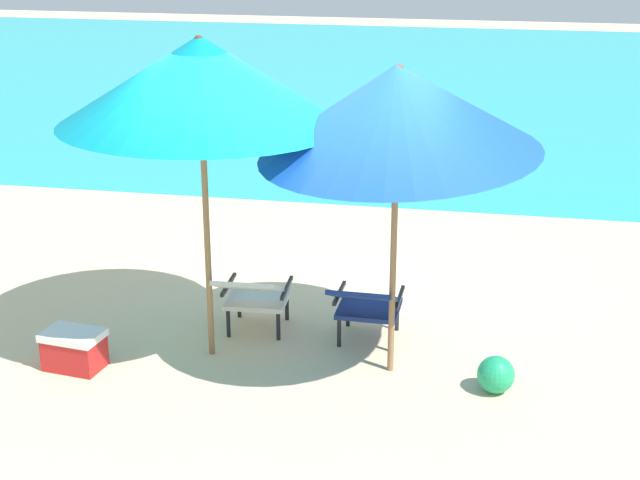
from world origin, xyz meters
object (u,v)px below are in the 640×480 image
lounge_chair_right (366,303)px  beach_umbrella_right (398,110)px  cooler_box (74,349)px  beach_umbrella_left (200,81)px  lounge_chair_left (253,293)px  swim_buoy (432,126)px  beach_ball (496,375)px

lounge_chair_right → beach_umbrella_right: beach_umbrella_right is taller
beach_umbrella_right → cooler_box: size_ratio=5.96×
lounge_chair_right → beach_umbrella_left: bearing=-163.6°
beach_umbrella_right → cooler_box: bearing=-169.9°
lounge_chair_left → beach_umbrella_right: 2.16m
swim_buoy → cooler_box: (-2.16, -8.90, 0.06)m
lounge_chair_left → lounge_chair_right: size_ratio=1.02×
beach_ball → beach_umbrella_right: bearing=166.6°
swim_buoy → lounge_chair_right: size_ratio=1.82×
beach_umbrella_right → beach_ball: size_ratio=10.41×
beach_ball → lounge_chair_right: bearing=152.4°
swim_buoy → beach_ball: beach_ball is taller
beach_umbrella_left → beach_umbrella_right: (1.50, -0.01, -0.16)m
lounge_chair_right → beach_ball: (1.10, -0.57, -0.26)m
lounge_chair_right → beach_umbrella_left: size_ratio=0.29×
swim_buoy → beach_umbrella_left: (-1.15, -8.44, 2.19)m
lounge_chair_left → beach_umbrella_right: (1.24, -0.39, 1.72)m
beach_umbrella_left → beach_ball: (2.34, -0.21, -2.14)m
swim_buoy → beach_umbrella_left: size_ratio=0.52×
lounge_chair_left → beach_umbrella_left: 1.94m
swim_buoy → lounge_chair_right: (0.09, -8.08, 0.31)m
lounge_chair_right → beach_ball: lounge_chair_right is taller
beach_umbrella_left → swim_buoy: bearing=82.2°
beach_umbrella_left → beach_umbrella_right: beach_umbrella_left is taller
swim_buoy → beach_umbrella_right: 8.70m
lounge_chair_right → beach_umbrella_right: 1.78m
beach_ball → cooler_box: 3.36m
beach_umbrella_left → lounge_chair_left: bearing=55.3°
beach_umbrella_right → beach_ball: 2.16m
lounge_chair_right → beach_umbrella_left: 2.28m
beach_umbrella_left → beach_ball: bearing=-5.1°
beach_umbrella_left → beach_ball: 3.18m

